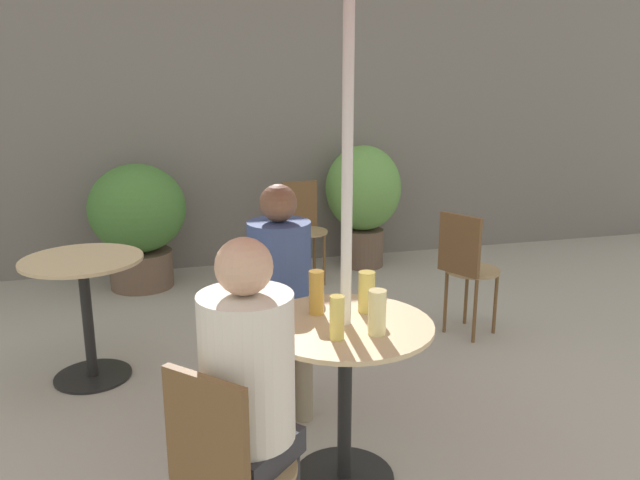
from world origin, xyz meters
The scene contains 15 objects.
storefront_wall centered at (0.00, 3.52, 1.50)m, with size 10.00×0.06×3.00m.
cafe_table_near centered at (-0.07, 0.11, 0.53)m, with size 0.72×0.72×0.72m.
cafe_table_far centered at (-1.21, 1.40, 0.51)m, with size 0.66×0.66×0.72m.
bistro_chair_0 centered at (-0.25, 0.85, 0.52)m, with size 0.37×0.39×0.85m.
bistro_chair_1 centered at (-0.63, -0.41, 0.52)m, with size 0.42×0.42×0.85m.
bistro_chair_2 centered at (1.16, 1.39, 0.52)m, with size 0.41×0.40×0.85m.
bistro_chair_3 centered at (0.41, 2.86, 0.52)m, with size 0.36×0.37×0.85m.
seated_person_0 centered at (-0.22, 0.72, 0.72)m, with size 0.33×0.35×1.20m.
seated_person_1 centered at (-0.53, -0.32, 0.73)m, with size 0.39×0.39×1.22m.
beer_glass_0 centered at (0.05, 0.21, 0.81)m, with size 0.07×0.07×0.18m.
beer_glass_1 centered at (-0.16, 0.25, 0.82)m, with size 0.06×0.06×0.19m.
beer_glass_2 centered at (-0.15, -0.03, 0.81)m, with size 0.06×0.06×0.17m.
beer_glass_3 centered at (0.01, -0.03, 0.81)m, with size 0.07×0.07×0.18m.
potted_plant_0 centered at (-0.93, 3.04, 0.59)m, with size 0.78×0.78×1.03m.
potted_plant_1 centered at (1.04, 3.14, 0.66)m, with size 0.68×0.68×1.12m.
Camera 1 is at (-0.79, -2.15, 1.69)m, focal length 35.00 mm.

